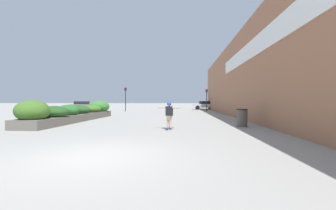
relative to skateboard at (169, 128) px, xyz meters
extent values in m
plane|color=gray|center=(-1.69, -5.91, -0.07)|extent=(300.00, 300.00, 0.00)
cube|color=#9E6647|center=(5.69, 9.92, 3.60)|extent=(0.60, 42.99, 7.34)
cube|color=white|center=(5.35, 2.18, 4.95)|extent=(0.06, 21.80, 1.20)
cube|color=#605B54|center=(-7.33, 4.61, 0.19)|extent=(1.69, 11.39, 0.52)
ellipsoid|color=#3D6623|center=(-7.37, -0.18, 0.89)|extent=(1.73, 1.77, 1.18)
ellipsoid|color=#234C1E|center=(-7.26, 1.68, 0.74)|extent=(1.73, 1.80, 0.77)
ellipsoid|color=#286028|center=(-7.31, 3.52, 0.76)|extent=(1.46, 1.35, 0.83)
ellipsoid|color=#234C1E|center=(-7.39, 5.33, 0.73)|extent=(1.62, 1.50, 0.75)
ellipsoid|color=#3D6623|center=(-7.24, 7.46, 0.73)|extent=(1.50, 1.69, 0.74)
ellipsoid|color=#33702D|center=(-7.27, 9.24, 0.89)|extent=(1.85, 2.04, 1.17)
cube|color=navy|center=(0.00, 0.00, 0.02)|extent=(0.44, 0.72, 0.01)
cylinder|color=beige|center=(0.01, 0.26, -0.04)|extent=(0.07, 0.07, 0.06)
cylinder|color=beige|center=(0.17, 0.20, -0.04)|extent=(0.07, 0.07, 0.06)
cylinder|color=beige|center=(-0.17, -0.20, -0.04)|extent=(0.07, 0.07, 0.06)
cylinder|color=beige|center=(-0.01, -0.26, -0.04)|extent=(0.07, 0.07, 0.06)
cylinder|color=tan|center=(-0.07, 0.03, 0.34)|extent=(0.15, 0.15, 0.63)
cylinder|color=tan|center=(0.07, -0.03, 0.34)|extent=(0.15, 0.15, 0.63)
cube|color=gray|center=(0.00, 0.00, 0.54)|extent=(0.28, 0.26, 0.23)
cube|color=black|center=(0.00, 0.00, 0.90)|extent=(0.40, 0.29, 0.49)
cylinder|color=tan|center=(-0.38, 0.15, 1.09)|extent=(0.46, 0.25, 0.08)
cylinder|color=tan|center=(0.38, -0.15, 1.09)|extent=(0.46, 0.25, 0.08)
sphere|color=tan|center=(0.00, 0.00, 1.25)|extent=(0.21, 0.21, 0.21)
sphere|color=blue|center=(0.00, 0.00, 1.28)|extent=(0.24, 0.24, 0.24)
cylinder|color=#514C47|center=(4.15, 1.61, 0.42)|extent=(0.61, 0.61, 0.98)
cylinder|color=black|center=(4.15, 1.61, 0.93)|extent=(0.64, 0.64, 0.05)
cube|color=slate|center=(-17.19, 27.22, 0.57)|extent=(4.09, 1.73, 0.57)
cube|color=black|center=(-17.35, 27.22, 1.11)|extent=(2.25, 1.52, 0.53)
cylinder|color=black|center=(-15.92, 28.04, 0.28)|extent=(0.71, 0.22, 0.71)
cylinder|color=black|center=(-15.92, 26.40, 0.28)|extent=(0.71, 0.22, 0.71)
cylinder|color=black|center=(-18.46, 28.04, 0.28)|extent=(0.71, 0.22, 0.71)
cylinder|color=black|center=(-18.46, 26.40, 0.28)|extent=(0.71, 0.22, 0.71)
cube|color=#BCBCC1|center=(4.44, 28.23, 0.60)|extent=(3.87, 1.86, 0.62)
cube|color=black|center=(4.59, 28.23, 1.16)|extent=(2.13, 1.63, 0.51)
cylinder|color=black|center=(3.23, 27.34, 0.29)|extent=(0.72, 0.22, 0.72)
cylinder|color=black|center=(3.23, 29.11, 0.29)|extent=(0.72, 0.22, 0.72)
cylinder|color=black|center=(5.64, 27.34, 0.29)|extent=(0.72, 0.22, 0.72)
cylinder|color=black|center=(5.64, 29.11, 0.29)|extent=(0.72, 0.22, 0.72)
cylinder|color=black|center=(-7.64, 20.41, 1.44)|extent=(0.11, 0.11, 3.02)
cube|color=black|center=(-7.64, 20.41, 3.18)|extent=(0.28, 0.20, 0.45)
sphere|color=red|center=(-7.64, 20.29, 3.33)|extent=(0.15, 0.15, 0.15)
sphere|color=#2D2823|center=(-7.64, 20.29, 3.18)|extent=(0.15, 0.15, 0.15)
sphere|color=#2D2823|center=(-7.64, 20.29, 3.03)|extent=(0.15, 0.15, 0.15)
cylinder|color=black|center=(4.05, 20.52, 1.31)|extent=(0.11, 0.11, 2.76)
cube|color=black|center=(4.05, 20.52, 2.91)|extent=(0.28, 0.20, 0.45)
sphere|color=red|center=(4.05, 20.40, 3.06)|extent=(0.15, 0.15, 0.15)
sphere|color=#2D2823|center=(4.05, 20.40, 2.91)|extent=(0.15, 0.15, 0.15)
sphere|color=#2D2823|center=(4.05, 20.40, 2.76)|extent=(0.15, 0.15, 0.15)
camera|label=1|loc=(0.73, -11.71, 1.42)|focal=24.00mm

